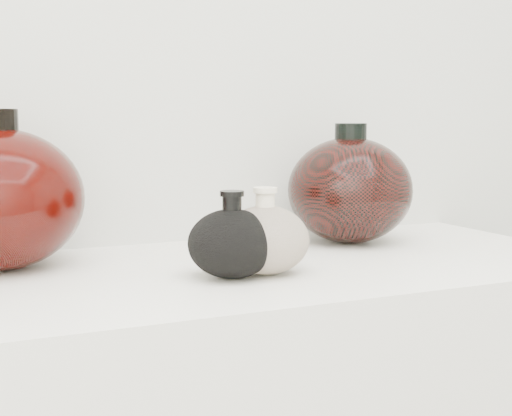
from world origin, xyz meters
name	(u,v)px	position (x,y,z in m)	size (l,w,h in m)	color
black_gourd_vase	(232,243)	(-0.02, 0.88, 0.95)	(0.12, 0.12, 0.12)	black
cream_gourd_vase	(265,239)	(0.04, 0.88, 0.95)	(0.14, 0.14, 0.12)	beige
right_round_pot	(350,190)	(0.29, 1.06, 1.00)	(0.28, 0.28, 0.21)	black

